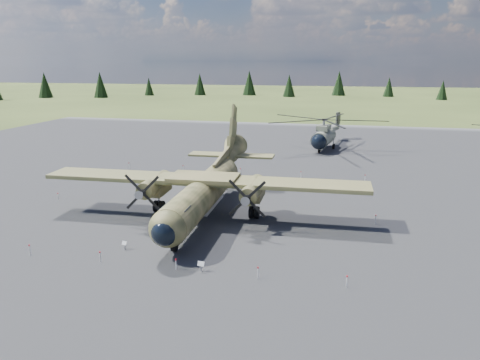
# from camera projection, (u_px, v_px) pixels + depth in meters

# --- Properties ---
(ground) EXTENTS (500.00, 500.00, 0.00)m
(ground) POSITION_uv_depth(u_px,v_px,m) (205.00, 211.00, 46.87)
(ground) COLOR #5A662D
(ground) RESTS_ON ground
(apron) EXTENTS (120.00, 120.00, 0.04)m
(apron) POSITION_uv_depth(u_px,v_px,m) (229.00, 186.00, 56.32)
(apron) COLOR #57585C
(apron) RESTS_ON ground
(transport_plane) EXTENTS (31.00, 28.19, 10.23)m
(transport_plane) POSITION_uv_depth(u_px,v_px,m) (207.00, 184.00, 45.55)
(transport_plane) COLOR #414324
(transport_plane) RESTS_ON ground
(helicopter_near) EXTENTS (23.65, 25.81, 5.30)m
(helicopter_near) POSITION_uv_depth(u_px,v_px,m) (324.00, 128.00, 78.64)
(helicopter_near) COLOR gray
(helicopter_near) RESTS_ON ground
(info_placard_left) EXTENTS (0.47, 0.29, 0.69)m
(info_placard_left) POSITION_uv_depth(u_px,v_px,m) (125.00, 244.00, 37.26)
(info_placard_left) COLOR gray
(info_placard_left) RESTS_ON ground
(info_placard_right) EXTENTS (0.52, 0.27, 0.78)m
(info_placard_right) POSITION_uv_depth(u_px,v_px,m) (201.00, 265.00, 33.29)
(info_placard_right) COLOR gray
(info_placard_right) RESTS_ON ground
(barrier_fence) EXTENTS (33.12, 29.62, 0.85)m
(barrier_fence) POSITION_uv_depth(u_px,v_px,m) (200.00, 206.00, 46.77)
(barrier_fence) COLOR silver
(barrier_fence) RESTS_ON ground
(treeline) EXTENTS (338.60, 343.31, 10.87)m
(treeline) POSITION_uv_depth(u_px,v_px,m) (192.00, 146.00, 55.55)
(treeline) COLOR black
(treeline) RESTS_ON ground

